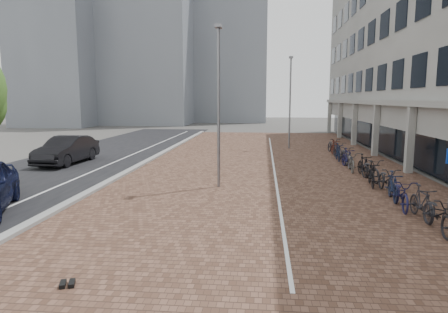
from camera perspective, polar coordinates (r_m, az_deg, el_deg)
ground at (r=10.81m, az=-3.22°, el=-11.48°), size 140.00×140.00×0.00m
plaza_brick at (r=22.35m, az=6.65°, el=-1.13°), size 14.50×42.00×0.04m
street_asphalt at (r=24.73m, az=-19.76°, el=-0.66°), size 8.00×50.00×0.03m
curb at (r=23.32m, az=-11.08°, el=-0.68°), size 0.35×42.00×0.14m
lane_line at (r=23.94m, az=-15.43°, el=-0.71°), size 0.12×44.00×0.00m
parking_line at (r=22.35m, az=7.16°, el=-1.07°), size 0.10×30.00×0.00m
bg_towers at (r=61.96m, az=-9.76°, el=17.79°), size 33.00×23.00×32.00m
car_dark at (r=24.09m, az=-21.83°, el=0.88°), size 1.88×4.85×1.57m
shoes at (r=8.66m, az=-21.83°, el=-16.94°), size 0.48×0.45×0.10m
lamp_near at (r=16.10m, az=-0.78°, el=6.89°), size 0.12×0.12×6.51m
lamp_far at (r=29.44m, az=9.53°, el=7.56°), size 0.12×0.12×6.64m
bike_row at (r=19.91m, az=19.24°, el=-1.21°), size 1.24×18.11×1.05m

